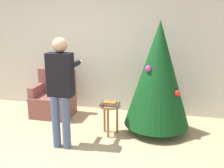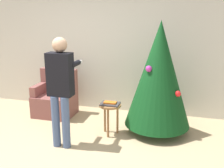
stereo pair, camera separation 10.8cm
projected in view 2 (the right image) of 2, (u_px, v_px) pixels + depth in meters
name	position (u px, v px, depth m)	size (l,w,h in m)	color
ground_plane	(52.00, 162.00, 3.61)	(14.00, 14.00, 0.00)	tan
wall_back	(100.00, 45.00, 5.33)	(8.00, 0.06, 2.70)	beige
christmas_tree	(159.00, 74.00, 4.29)	(1.10, 1.10, 1.88)	brown
armchair	(56.00, 99.00, 5.23)	(0.76, 0.61, 0.90)	brown
person_standing	(61.00, 84.00, 3.83)	(0.39, 0.57, 1.65)	#475B84
side_stool	(110.00, 110.00, 4.34)	(0.37, 0.37, 0.53)	olive
laptop	(110.00, 104.00, 4.31)	(0.31, 0.23, 0.02)	#38383D
book	(110.00, 103.00, 4.30)	(0.21, 0.11, 0.02)	orange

